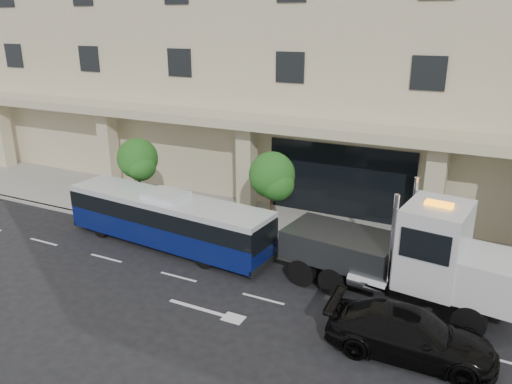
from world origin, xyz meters
TOP-DOWN VIEW (x-y plane):
  - ground at (0.00, 0.00)m, footprint 120.00×120.00m
  - sidewalk at (0.00, 5.00)m, footprint 120.00×6.00m
  - curb at (0.00, 2.00)m, footprint 120.00×0.30m
  - convention_center at (-0.00, 15.42)m, footprint 60.00×17.60m
  - tree_left at (-9.97, 3.59)m, footprint 2.27×2.20m
  - tree_mid at (-1.97, 3.59)m, footprint 2.28×2.20m
  - city_bus at (-6.22, 0.90)m, footprint 10.95×3.17m
  - tow_truck at (4.91, 0.84)m, footprint 10.30×3.56m
  - black_sedan at (5.71, -2.50)m, footprint 5.46×2.40m

SIDE VIEW (x-z plane):
  - ground at x=0.00m, z-range 0.00..0.00m
  - sidewalk at x=0.00m, z-range 0.00..0.15m
  - curb at x=0.00m, z-range 0.00..0.15m
  - black_sedan at x=5.71m, z-range 0.00..1.56m
  - city_bus at x=-6.22m, z-range 0.02..2.76m
  - tow_truck at x=4.91m, z-range -0.41..4.25m
  - tree_left at x=-9.97m, z-range 1.00..5.22m
  - tree_mid at x=-1.97m, z-range 1.07..5.45m
  - convention_center at x=0.00m, z-range -0.03..19.97m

